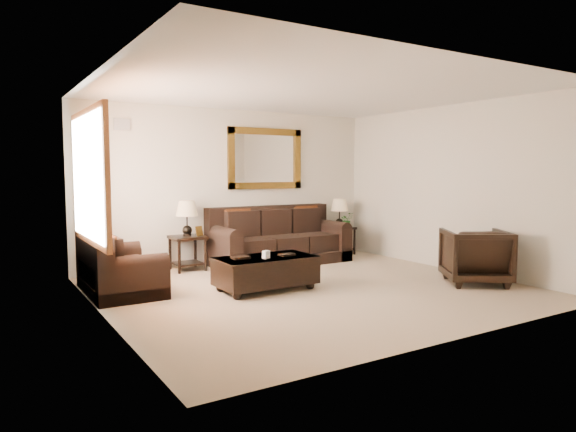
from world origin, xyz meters
TOP-DOWN VIEW (x-y plane):
  - room at (0.00, 0.00)m, footprint 5.51×5.01m
  - window at (-2.70, 0.90)m, footprint 0.07×1.96m
  - mirror at (0.65, 2.47)m, footprint 1.50×0.06m
  - air_vent at (-1.90, 2.48)m, footprint 0.25×0.02m
  - sofa at (0.65, 2.02)m, footprint 2.43×1.05m
  - loveseat at (-2.35, 1.19)m, footprint 0.88×1.48m
  - end_table_left at (-0.97, 2.20)m, footprint 0.52×0.52m
  - end_table_right at (2.16, 2.21)m, footprint 0.49×0.49m
  - coffee_table at (-0.57, 0.28)m, footprint 1.36×0.73m
  - armchair at (2.20, -0.95)m, footprint 1.15×1.14m
  - potted_plant at (2.27, 2.12)m, footprint 0.26×0.29m

SIDE VIEW (x-z plane):
  - coffee_table at x=-0.57m, z-range 0.00..0.57m
  - loveseat at x=-2.35m, z-range -0.11..0.72m
  - sofa at x=0.65m, z-range -0.14..0.86m
  - armchair at x=2.20m, z-range 0.00..0.88m
  - potted_plant at x=2.27m, z-range 0.54..0.76m
  - end_table_right at x=2.16m, z-range 0.17..1.25m
  - end_table_left at x=-0.97m, z-range 0.17..1.32m
  - room at x=0.00m, z-range 0.00..2.71m
  - window at x=-2.70m, z-range 0.72..2.38m
  - mirror at x=0.65m, z-range 1.30..2.40m
  - air_vent at x=-1.90m, z-range 2.26..2.44m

